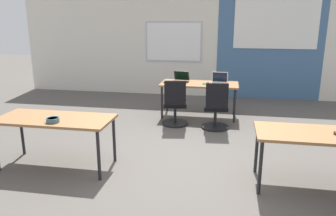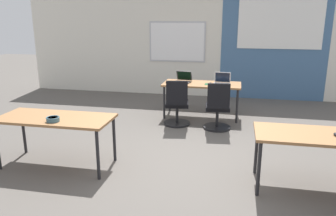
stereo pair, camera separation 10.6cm
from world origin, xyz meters
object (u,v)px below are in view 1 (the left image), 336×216
desk_near_right (323,138)px  laptop_far_right (219,81)px  mouse_near_right_end (336,133)px  desk_far_center (199,86)px  laptop_far_left (180,80)px  chair_far_left (175,107)px  mouse_far_left (169,81)px  snack_bowl (53,120)px  chair_far_right (216,110)px  desk_near_left (55,122)px  mouse_far_right (208,83)px

desk_near_right → laptop_far_right: (-1.34, 2.81, 0.11)m
mouse_near_right_end → desk_far_center: bearing=123.6°
desk_near_right → laptop_far_left: size_ratio=4.38×
laptop_far_left → chair_far_left: laptop_far_left is taller
laptop_far_left → mouse_far_left: size_ratio=3.57×
desk_near_right → snack_bowl: 3.43m
laptop_far_right → chair_far_right: laptop_far_right is taller
desk_near_left → desk_near_right: 3.50m
desk_near_right → snack_bowl: snack_bowl is taller
chair_far_right → desk_near_right: bearing=118.7°
desk_near_left → chair_far_right: bearing=43.3°
laptop_far_left → mouse_far_left: bearing=-152.1°
desk_near_right → desk_far_center: bearing=122.0°
desk_near_right → laptop_far_right: laptop_far_right is taller
desk_far_center → snack_bowl: size_ratio=9.01×
chair_far_right → snack_bowl: chair_far_right is taller
laptop_far_left → mouse_far_right: 0.60m
laptop_far_right → laptop_far_left: bearing=-179.4°
chair_far_left → snack_bowl: bearing=52.1°
mouse_near_right_end → snack_bowl: size_ratio=0.59×
laptop_far_left → laptop_far_right: laptop_far_right is taller
chair_far_left → laptop_far_right: (0.81, 0.70, 0.39)m
desk_far_center → chair_far_right: (0.39, -0.78, -0.28)m
mouse_far_left → snack_bowl: 3.13m
desk_near_left → laptop_far_right: 3.54m
laptop_far_left → mouse_near_right_end: bearing=-44.8°
laptop_far_left → mouse_far_left: 0.25m
desk_far_center → laptop_far_right: 0.42m
laptop_far_left → mouse_far_left: laptop_far_left is taller
laptop_far_left → chair_far_right: size_ratio=0.40×
mouse_far_left → mouse_far_right: size_ratio=0.99×
mouse_far_left → chair_far_left: size_ratio=0.11×
desk_near_right → chair_far_left: bearing=135.6°
mouse_far_left → desk_near_right: bearing=-49.1°
desk_far_center → mouse_far_left: mouse_far_left is taller
laptop_far_right → snack_bowl: size_ratio=1.96×
desk_near_left → desk_far_center: same height
chair_far_right → snack_bowl: (-2.06, -2.20, 0.38)m
snack_bowl → desk_near_right: bearing=3.1°
mouse_far_right → chair_far_right: (0.21, -0.71, -0.36)m
desk_near_left → chair_far_right: 2.95m
mouse_near_right_end → laptop_far_right: 3.19m
chair_far_right → mouse_far_left: bearing=-41.6°
mouse_near_right_end → laptop_far_left: laptop_far_left is taller
mouse_far_right → desk_near_left: bearing=-125.2°
desk_near_right → desk_far_center: same height
desk_near_right → mouse_far_right: 3.15m
desk_near_left → mouse_far_left: (1.11, 2.77, 0.08)m
desk_near_left → mouse_far_left: 2.98m
mouse_far_left → laptop_far_right: laptop_far_right is taller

